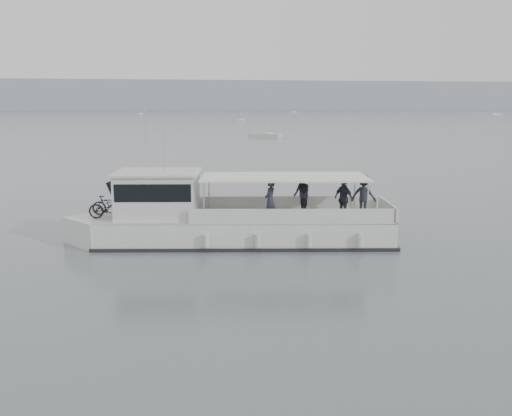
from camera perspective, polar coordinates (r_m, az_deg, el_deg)
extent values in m
plane|color=#566266|center=(25.33, 3.49, -4.14)|extent=(1400.00, 1400.00, 0.00)
cube|color=#939EA8|center=(583.94, -9.32, 11.03)|extent=(1400.00, 90.00, 28.00)
cube|color=silver|center=(26.46, -1.07, -2.38)|extent=(13.69, 5.61, 1.44)
cube|color=silver|center=(27.34, -15.16, -2.33)|extent=(3.56, 3.56, 1.44)
cube|color=beige|center=(26.31, -1.07, -0.85)|extent=(13.69, 5.61, 0.07)
cube|color=black|center=(26.56, -1.06, -3.31)|extent=(13.93, 5.77, 0.20)
cube|color=silver|center=(27.98, 3.04, 0.51)|extent=(8.77, 1.51, 0.67)
cube|color=silver|center=(24.63, 3.54, -0.85)|extent=(8.77, 1.51, 0.67)
cube|color=silver|center=(27.01, 13.06, -0.11)|extent=(0.67, 3.52, 0.67)
cube|color=silver|center=(26.47, -9.75, 1.26)|extent=(3.98, 3.52, 2.00)
cube|color=black|center=(26.77, -13.40, 1.59)|extent=(1.05, 2.83, 1.28)
cube|color=black|center=(26.42, -9.77, 1.98)|extent=(3.76, 3.52, 0.78)
cube|color=silver|center=(26.33, -9.82, 3.53)|extent=(4.23, 3.77, 0.11)
cube|color=white|center=(26.06, 2.82, 3.11)|extent=(7.97, 4.48, 0.09)
cylinder|color=silver|center=(24.70, -5.23, 0.52)|extent=(0.08, 0.08, 1.83)
cylinder|color=silver|center=(27.75, -4.72, 1.62)|extent=(0.08, 0.08, 1.83)
cylinder|color=silver|center=(25.14, 11.11, 0.55)|extent=(0.08, 0.08, 1.83)
cylinder|color=silver|center=(28.14, 9.85, 1.63)|extent=(0.08, 0.08, 1.83)
cylinder|color=silver|center=(27.29, -10.97, 6.77)|extent=(0.04, 0.04, 2.88)
cylinder|color=silver|center=(25.38, -9.19, 6.06)|extent=(0.04, 0.04, 2.44)
cylinder|color=silver|center=(24.62, -4.98, -3.26)|extent=(0.30, 0.30, 0.55)
cylinder|color=silver|center=(24.55, 0.19, -3.26)|extent=(0.30, 0.30, 0.55)
cylinder|color=silver|center=(24.68, 5.35, -3.23)|extent=(0.30, 0.30, 0.55)
cylinder|color=silver|center=(25.01, 10.42, -3.18)|extent=(0.30, 0.30, 0.55)
imported|color=black|center=(27.42, -14.15, 0.35)|extent=(1.98, 0.96, 1.00)
imported|color=black|center=(26.57, -14.60, 0.08)|extent=(1.81, 0.77, 1.05)
imported|color=#2A2E38|center=(25.18, 1.42, 0.79)|extent=(0.76, 0.81, 1.86)
imported|color=#2A2E38|center=(27.02, 4.58, 1.42)|extent=(0.82, 0.99, 1.86)
imported|color=#2A2E38|center=(25.83, 8.79, 0.92)|extent=(0.91, 1.18, 1.86)
imported|color=#2A2E38|center=(27.11, 10.73, 1.30)|extent=(1.39, 1.23, 1.86)
cube|color=silver|center=(207.06, -1.48, 8.73)|extent=(3.80, 6.81, 0.75)
cube|color=silver|center=(207.05, -1.48, 8.82)|extent=(2.38, 2.69, 0.45)
cylinder|color=silver|center=(206.98, -1.48, 9.80)|extent=(0.08, 0.08, 7.14)
cube|color=silver|center=(351.61, -11.60, 9.22)|extent=(4.38, 6.44, 0.75)
cube|color=silver|center=(351.61, -11.60, 9.27)|extent=(2.48, 2.69, 0.45)
cylinder|color=silver|center=(351.57, -11.62, 9.82)|extent=(0.08, 0.08, 6.80)
cube|color=silver|center=(110.45, 0.92, 7.27)|extent=(6.46, 5.68, 0.75)
cube|color=silver|center=(110.44, 0.92, 7.43)|extent=(2.94, 2.86, 0.45)
cylinder|color=silver|center=(110.31, 0.93, 9.29)|extent=(0.08, 0.08, 7.21)
cube|color=silver|center=(412.24, 3.85, 9.55)|extent=(5.01, 2.05, 0.75)
cube|color=silver|center=(412.24, 3.85, 9.59)|extent=(1.84, 1.53, 0.45)
cube|color=silver|center=(355.85, 22.82, 8.64)|extent=(8.38, 5.29, 0.75)
cube|color=silver|center=(355.85, 22.82, 8.69)|extent=(3.42, 3.10, 0.45)
cylinder|color=silver|center=(355.81, 22.87, 9.39)|extent=(0.08, 0.08, 8.80)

